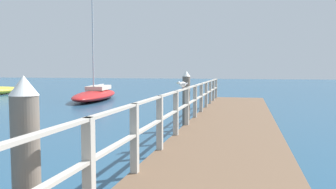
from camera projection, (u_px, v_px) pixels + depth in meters
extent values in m
cube|color=brown|center=(230.00, 135.00, 10.08)|extent=(2.77, 21.29, 0.53)
cube|color=#B2ADA3|center=(89.00, 166.00, 3.94)|extent=(0.12, 0.12, 1.14)
cube|color=#B2ADA3|center=(134.00, 138.00, 5.54)|extent=(0.12, 0.12, 1.14)
cube|color=#B2ADA3|center=(160.00, 123.00, 7.13)|extent=(0.12, 0.12, 1.14)
cube|color=#B2ADA3|center=(176.00, 113.00, 8.73)|extent=(0.12, 0.12, 1.14)
cube|color=#B2ADA3|center=(187.00, 106.00, 10.32)|extent=(0.12, 0.12, 1.14)
cube|color=#B2ADA3|center=(195.00, 101.00, 11.91)|extent=(0.12, 0.12, 1.14)
cube|color=#B2ADA3|center=(201.00, 98.00, 13.51)|extent=(0.12, 0.12, 1.14)
cube|color=#B2ADA3|center=(206.00, 95.00, 15.10)|extent=(0.12, 0.12, 1.14)
cube|color=#B2ADA3|center=(210.00, 92.00, 16.69)|extent=(0.12, 0.12, 1.14)
cube|color=#B2ADA3|center=(213.00, 90.00, 18.29)|extent=(0.12, 0.12, 1.14)
cube|color=#B2ADA3|center=(216.00, 88.00, 19.88)|extent=(0.12, 0.12, 1.14)
cube|color=#B2ADA3|center=(187.00, 88.00, 10.28)|extent=(0.10, 19.69, 0.04)
cube|color=#B2ADA3|center=(187.00, 104.00, 10.31)|extent=(0.10, 19.69, 0.04)
cone|color=white|center=(24.00, 85.00, 3.36)|extent=(0.29, 0.29, 0.20)
cylinder|color=#6B6056|center=(186.00, 103.00, 12.37)|extent=(0.28, 0.28, 1.97)
cone|color=white|center=(186.00, 74.00, 12.29)|extent=(0.29, 0.29, 0.20)
ellipsoid|color=white|center=(183.00, 84.00, 9.60)|extent=(0.24, 0.31, 0.15)
sphere|color=white|center=(179.00, 83.00, 9.46)|extent=(0.09, 0.09, 0.09)
cone|color=gold|center=(178.00, 83.00, 9.41)|extent=(0.04, 0.06, 0.02)
cone|color=#939399|center=(186.00, 84.00, 9.73)|extent=(0.10, 0.10, 0.07)
ellipsoid|color=#939399|center=(183.00, 83.00, 9.60)|extent=(0.26, 0.28, 0.04)
cylinder|color=tan|center=(184.00, 88.00, 9.60)|extent=(0.01, 0.01, 0.05)
cylinder|color=tan|center=(182.00, 88.00, 9.63)|extent=(0.01, 0.01, 0.05)
ellipsoid|color=red|center=(95.00, 95.00, 24.66)|extent=(3.57, 8.27, 0.69)
cylinder|color=#B2B2B7|center=(93.00, 29.00, 23.91)|extent=(0.10, 0.10, 8.78)
cylinder|color=#B2B2B7|center=(99.00, 85.00, 25.60)|extent=(0.55, 2.78, 0.08)
cube|color=beige|center=(99.00, 88.00, 25.58)|extent=(1.73, 3.05, 0.30)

